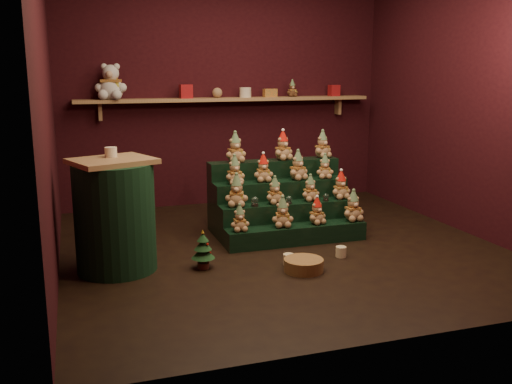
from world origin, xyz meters
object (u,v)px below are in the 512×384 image
object	(u,v)px
side_table	(115,216)
white_bear	(111,77)
snow_globe_a	(255,202)
brown_bear	(292,88)
snow_globe_b	(289,200)
wicker_basket	(304,265)
mug_right	(341,252)
mini_christmas_tree	(203,250)
mug_left	(289,259)
riser_tier_front	(296,234)
snow_globe_c	(326,197)

from	to	relation	value
side_table	white_bear	world-z (taller)	white_bear
snow_globe_a	brown_bear	xyz separation A→B (m)	(1.01, 1.61, 1.01)
snow_globe_b	wicker_basket	xyz separation A→B (m)	(-0.21, -0.90, -0.35)
mug_right	white_bear	xyz separation A→B (m)	(-1.78, 2.27, 1.52)
mini_christmas_tree	snow_globe_a	bearing A→B (deg)	41.50
side_table	wicker_basket	world-z (taller)	side_table
snow_globe_a	mug_left	distance (m)	0.80
white_bear	brown_bear	distance (m)	2.19
riser_tier_front	snow_globe_b	xyz separation A→B (m)	(-0.02, 0.16, 0.31)
snow_globe_a	brown_bear	size ratio (longest dim) A/B	0.47
mini_christmas_tree	wicker_basket	bearing A→B (deg)	-22.66
snow_globe_b	side_table	bearing A→B (deg)	-167.28
snow_globe_a	mug_right	distance (m)	0.96
mini_christmas_tree	white_bear	xyz separation A→B (m)	(-0.53, 2.18, 1.41)
side_table	white_bear	xyz separation A→B (m)	(0.16, 1.99, 1.10)
side_table	mug_right	distance (m)	2.00
wicker_basket	snow_globe_a	bearing A→B (deg)	98.83
mug_right	brown_bear	distance (m)	2.68
snow_globe_c	wicker_basket	xyz separation A→B (m)	(-0.61, -0.90, -0.35)
riser_tier_front	brown_bear	size ratio (longest dim) A/B	6.90
side_table	mug_left	xyz separation A→B (m)	(1.41, -0.33, -0.42)
riser_tier_front	snow_globe_b	distance (m)	0.35
snow_globe_b	white_bear	bearing A→B (deg)	133.54
riser_tier_front	snow_globe_a	world-z (taller)	snow_globe_a
brown_bear	snow_globe_b	bearing A→B (deg)	-111.46
white_bear	snow_globe_c	bearing A→B (deg)	-24.34
brown_bear	white_bear	bearing A→B (deg)	-179.29
brown_bear	mini_christmas_tree	bearing A→B (deg)	-126.44
mini_christmas_tree	mug_right	xyz separation A→B (m)	(1.24, -0.09, -0.12)
mini_christmas_tree	white_bear	distance (m)	2.65
snow_globe_a	mug_right	bearing A→B (deg)	-47.84
mini_christmas_tree	mug_left	size ratio (longest dim) A/B	3.51
riser_tier_front	snow_globe_b	bearing A→B (deg)	96.65
snow_globe_b	snow_globe_c	world-z (taller)	snow_globe_b
mug_left	riser_tier_front	bearing A→B (deg)	62.10
mug_left	mug_right	distance (m)	0.53
wicker_basket	brown_bear	size ratio (longest dim) A/B	1.64
white_bear	brown_bear	xyz separation A→B (m)	(2.18, 0.00, -0.15)
mug_left	white_bear	distance (m)	3.05
snow_globe_b	brown_bear	bearing A→B (deg)	67.84
mug_left	wicker_basket	bearing A→B (deg)	-70.61
white_bear	brown_bear	bearing A→B (deg)	15.52
snow_globe_b	mug_right	distance (m)	0.79
snow_globe_b	mug_left	distance (m)	0.84
snow_globe_c	brown_bear	bearing A→B (deg)	80.90
riser_tier_front	brown_bear	distance (m)	2.30
riser_tier_front	mini_christmas_tree	distance (m)	1.10
mug_right	brown_bear	xyz separation A→B (m)	(0.41, 2.27, 1.37)
snow_globe_b	mug_right	bearing A→B (deg)	-69.42
mug_left	brown_bear	size ratio (longest dim) A/B	0.48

